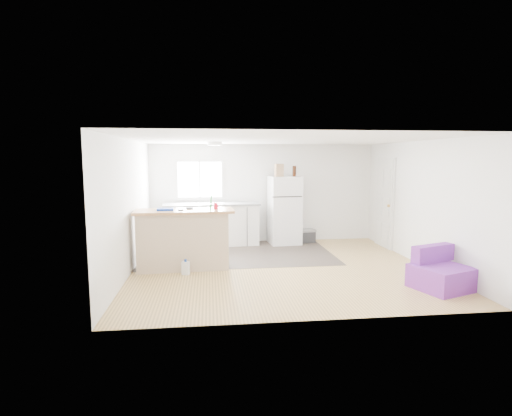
{
  "coord_description": "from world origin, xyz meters",
  "views": [
    {
      "loc": [
        -1.33,
        -7.26,
        2.06
      ],
      "look_at": [
        -0.39,
        0.7,
        1.06
      ],
      "focal_mm": 28.0,
      "sensor_mm": 36.0,
      "label": 1
    }
  ],
  "objects_px": {
    "refrigerator": "(284,210)",
    "purple_seat": "(440,274)",
    "kitchen_cabinets": "(212,224)",
    "cleaner_jug": "(186,268)",
    "bottle_right": "(295,171)",
    "mop": "(205,258)",
    "peninsula": "(183,239)",
    "bottle_left": "(294,171)",
    "cardboard_box": "(279,170)",
    "blue_tray": "(165,209)",
    "cooler": "(306,236)",
    "red_cup": "(216,206)"
  },
  "relations": [
    {
      "from": "refrigerator",
      "to": "purple_seat",
      "type": "height_order",
      "value": "refrigerator"
    },
    {
      "from": "kitchen_cabinets",
      "to": "cleaner_jug",
      "type": "xyz_separation_m",
      "value": [
        -0.48,
        -2.4,
        -0.39
      ]
    },
    {
      "from": "refrigerator",
      "to": "bottle_right",
      "type": "bearing_deg",
      "value": -2.28
    },
    {
      "from": "refrigerator",
      "to": "purple_seat",
      "type": "distance_m",
      "value": 4.1
    },
    {
      "from": "cleaner_jug",
      "to": "mop",
      "type": "height_order",
      "value": "mop"
    },
    {
      "from": "peninsula",
      "to": "bottle_left",
      "type": "distance_m",
      "value": 3.38
    },
    {
      "from": "peninsula",
      "to": "bottle_right",
      "type": "relative_size",
      "value": 7.37
    },
    {
      "from": "purple_seat",
      "to": "cardboard_box",
      "type": "xyz_separation_m",
      "value": [
        -1.98,
        3.58,
        1.54
      ]
    },
    {
      "from": "kitchen_cabinets",
      "to": "refrigerator",
      "type": "height_order",
      "value": "refrigerator"
    },
    {
      "from": "peninsula",
      "to": "refrigerator",
      "type": "height_order",
      "value": "refrigerator"
    },
    {
      "from": "refrigerator",
      "to": "cleaner_jug",
      "type": "height_order",
      "value": "refrigerator"
    },
    {
      "from": "refrigerator",
      "to": "blue_tray",
      "type": "height_order",
      "value": "refrigerator"
    },
    {
      "from": "refrigerator",
      "to": "cooler",
      "type": "bearing_deg",
      "value": -0.53
    },
    {
      "from": "blue_tray",
      "to": "cleaner_jug",
      "type": "bearing_deg",
      "value": -46.06
    },
    {
      "from": "blue_tray",
      "to": "bottle_left",
      "type": "height_order",
      "value": "bottle_left"
    },
    {
      "from": "cooler",
      "to": "cardboard_box",
      "type": "distance_m",
      "value": 1.76
    },
    {
      "from": "cardboard_box",
      "to": "refrigerator",
      "type": "bearing_deg",
      "value": 18.14
    },
    {
      "from": "bottle_left",
      "to": "cardboard_box",
      "type": "bearing_deg",
      "value": -179.25
    },
    {
      "from": "peninsula",
      "to": "cardboard_box",
      "type": "relative_size",
      "value": 6.14
    },
    {
      "from": "bottle_left",
      "to": "purple_seat",
      "type": "bearing_deg",
      "value": -65.69
    },
    {
      "from": "refrigerator",
      "to": "bottle_right",
      "type": "xyz_separation_m",
      "value": [
        0.25,
        0.01,
        0.94
      ]
    },
    {
      "from": "kitchen_cabinets",
      "to": "bottle_right",
      "type": "bearing_deg",
      "value": -5.27
    },
    {
      "from": "peninsula",
      "to": "bottle_left",
      "type": "height_order",
      "value": "bottle_left"
    },
    {
      "from": "blue_tray",
      "to": "cardboard_box",
      "type": "height_order",
      "value": "cardboard_box"
    },
    {
      "from": "red_cup",
      "to": "cardboard_box",
      "type": "distance_m",
      "value": 2.52
    },
    {
      "from": "blue_tray",
      "to": "cardboard_box",
      "type": "relative_size",
      "value": 1.0
    },
    {
      "from": "kitchen_cabinets",
      "to": "purple_seat",
      "type": "bearing_deg",
      "value": -50.72
    },
    {
      "from": "mop",
      "to": "bottle_left",
      "type": "distance_m",
      "value": 3.33
    },
    {
      "from": "refrigerator",
      "to": "cardboard_box",
      "type": "height_order",
      "value": "cardboard_box"
    },
    {
      "from": "mop",
      "to": "red_cup",
      "type": "distance_m",
      "value": 0.98
    },
    {
      "from": "refrigerator",
      "to": "red_cup",
      "type": "height_order",
      "value": "refrigerator"
    },
    {
      "from": "bottle_left",
      "to": "bottle_right",
      "type": "xyz_separation_m",
      "value": [
        0.03,
        0.05,
        0.0
      ]
    },
    {
      "from": "peninsula",
      "to": "purple_seat",
      "type": "bearing_deg",
      "value": -24.41
    },
    {
      "from": "mop",
      "to": "peninsula",
      "type": "bearing_deg",
      "value": 147.54
    },
    {
      "from": "purple_seat",
      "to": "mop",
      "type": "xyz_separation_m",
      "value": [
        -3.73,
        1.5,
        -0.01
      ]
    },
    {
      "from": "kitchen_cabinets",
      "to": "refrigerator",
      "type": "xyz_separation_m",
      "value": [
        1.75,
        -0.01,
        0.3
      ]
    },
    {
      "from": "mop",
      "to": "cardboard_box",
      "type": "xyz_separation_m",
      "value": [
        1.75,
        2.08,
        1.55
      ]
    },
    {
      "from": "kitchen_cabinets",
      "to": "bottle_right",
      "type": "relative_size",
      "value": 9.21
    },
    {
      "from": "red_cup",
      "to": "kitchen_cabinets",
      "type": "bearing_deg",
      "value": 92.22
    },
    {
      "from": "refrigerator",
      "to": "bottle_left",
      "type": "xyz_separation_m",
      "value": [
        0.22,
        -0.04,
        0.94
      ]
    },
    {
      "from": "peninsula",
      "to": "blue_tray",
      "type": "xyz_separation_m",
      "value": [
        -0.31,
        -0.03,
        0.57
      ]
    },
    {
      "from": "cooler",
      "to": "bottle_left",
      "type": "distance_m",
      "value": 1.63
    },
    {
      "from": "kitchen_cabinets",
      "to": "blue_tray",
      "type": "xyz_separation_m",
      "value": [
        -0.85,
        -2.02,
        0.62
      ]
    },
    {
      "from": "blue_tray",
      "to": "bottle_left",
      "type": "bearing_deg",
      "value": 34.94
    },
    {
      "from": "blue_tray",
      "to": "cardboard_box",
      "type": "bearing_deg",
      "value": 38.63
    },
    {
      "from": "red_cup",
      "to": "cardboard_box",
      "type": "height_order",
      "value": "cardboard_box"
    },
    {
      "from": "cooler",
      "to": "bottle_right",
      "type": "height_order",
      "value": "bottle_right"
    },
    {
      "from": "peninsula",
      "to": "mop",
      "type": "bearing_deg",
      "value": -23.14
    },
    {
      "from": "bottle_left",
      "to": "bottle_right",
      "type": "relative_size",
      "value": 1.0
    },
    {
      "from": "cooler",
      "to": "cleaner_jug",
      "type": "bearing_deg",
      "value": -149.38
    }
  ]
}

